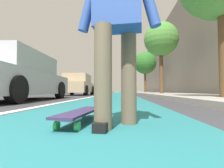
% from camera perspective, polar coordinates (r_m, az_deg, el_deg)
% --- Properties ---
extents(ground_plane, '(80.00, 80.00, 0.00)m').
position_cam_1_polar(ground_plane, '(10.49, 2.02, -4.07)').
color(ground_plane, '#38383D').
extents(bike_lane_paint, '(56.00, 2.21, 0.00)m').
position_cam_1_polar(bike_lane_paint, '(24.48, 3.14, -3.13)').
color(bike_lane_paint, '#237075').
rests_on(bike_lane_paint, ground).
extents(lane_stripe_white, '(52.00, 0.16, 0.01)m').
position_cam_1_polar(lane_stripe_white, '(20.54, -0.53, -3.26)').
color(lane_stripe_white, silver).
rests_on(lane_stripe_white, ground).
extents(sidewalk_curb, '(52.00, 3.20, 0.14)m').
position_cam_1_polar(sidewalk_curb, '(18.73, 13.42, -3.07)').
color(sidewalk_curb, '#9E9B93').
rests_on(sidewalk_curb, ground).
extents(building_facade, '(40.00, 1.20, 9.06)m').
position_cam_1_polar(building_facade, '(23.61, 18.51, 8.01)').
color(building_facade, '#6F665B').
rests_on(building_facade, ground).
extents(skateboard, '(0.86, 0.29, 0.11)m').
position_cam_1_polar(skateboard, '(1.59, -10.64, -9.84)').
color(skateboard, green).
rests_on(skateboard, ground).
extents(skater_person, '(0.44, 0.72, 1.64)m').
position_cam_1_polar(skater_person, '(1.52, 1.86, 22.42)').
color(skater_person, brown).
rests_on(skater_person, ground).
extents(parked_car_near, '(4.62, 2.00, 1.49)m').
position_cam_1_polar(parked_car_near, '(5.99, -29.81, 1.92)').
color(parked_car_near, '#B7B7BC').
rests_on(parked_car_near, ground).
extents(parked_car_mid, '(4.08, 1.95, 1.50)m').
position_cam_1_polar(parked_car_mid, '(12.19, -11.71, -0.38)').
color(parked_car_mid, tan).
rests_on(parked_car_mid, ground).
extents(traffic_light, '(0.33, 0.28, 4.73)m').
position_cam_1_polar(traffic_light, '(22.13, -1.28, 5.20)').
color(traffic_light, '#2D2D2D').
rests_on(traffic_light, ground).
extents(street_tree_mid, '(2.39, 2.39, 5.16)m').
position_cam_1_polar(street_tree_mid, '(12.50, 16.66, 14.54)').
color(street_tree_mid, brown).
rests_on(street_tree_mid, ground).
extents(street_tree_far, '(2.73, 2.73, 5.12)m').
position_cam_1_polar(street_tree_far, '(20.70, 11.41, 7.16)').
color(street_tree_far, brown).
rests_on(street_tree_far, ground).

